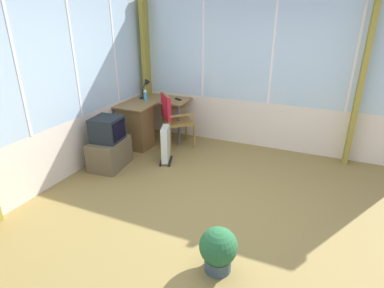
% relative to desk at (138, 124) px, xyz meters
% --- Properties ---
extents(ground, '(5.54, 5.79, 0.06)m').
position_rel_desk_xyz_m(ground, '(-1.39, -2.07, -0.44)').
color(ground, olive).
extents(north_window_panel, '(4.54, 0.07, 2.61)m').
position_rel_desk_xyz_m(north_window_panel, '(-1.39, 0.36, 0.90)').
color(north_window_panel, silver).
rests_on(north_window_panel, ground).
extents(east_window_panel, '(0.07, 4.79, 2.61)m').
position_rel_desk_xyz_m(east_window_panel, '(0.90, -2.07, 0.89)').
color(east_window_panel, silver).
rests_on(east_window_panel, ground).
extents(curtain_corner, '(0.30, 0.11, 2.51)m').
position_rel_desk_xyz_m(curtain_corner, '(0.77, 0.23, 0.85)').
color(curtain_corner, olive).
rests_on(curtain_corner, ground).
extents(curtain_east_far, '(0.30, 0.08, 2.51)m').
position_rel_desk_xyz_m(curtain_east_far, '(0.82, -3.38, 0.85)').
color(curtain_east_far, olive).
rests_on(curtain_east_far, ground).
extents(desk, '(1.14, 1.00, 0.76)m').
position_rel_desk_xyz_m(desk, '(0.00, 0.00, 0.00)').
color(desk, olive).
rests_on(desk, ground).
extents(desk_lamp, '(0.22, 0.19, 0.35)m').
position_rel_desk_xyz_m(desk_lamp, '(0.52, 0.09, 0.58)').
color(desk_lamp, black).
rests_on(desk_lamp, desk).
extents(tv_remote, '(0.11, 0.15, 0.02)m').
position_rel_desk_xyz_m(tv_remote, '(0.60, -0.50, 0.36)').
color(tv_remote, black).
rests_on(tv_remote, desk).
extents(spray_bottle, '(0.06, 0.06, 0.22)m').
position_rel_desk_xyz_m(spray_bottle, '(0.32, 0.01, 0.45)').
color(spray_bottle, '#43A8D8').
rests_on(spray_bottle, desk).
extents(wooden_armchair, '(0.68, 0.68, 0.95)m').
position_rel_desk_xyz_m(wooden_armchair, '(0.25, -0.54, 0.18)').
color(wooden_armchair, olive).
rests_on(wooden_armchair, ground).
extents(tv_on_stand, '(0.69, 0.51, 0.80)m').
position_rel_desk_xyz_m(tv_on_stand, '(-0.86, -0.04, -0.06)').
color(tv_on_stand, brown).
rests_on(tv_on_stand, ground).
extents(space_heater, '(0.41, 0.28, 0.59)m').
position_rel_desk_xyz_m(space_heater, '(-0.35, -0.74, -0.11)').
color(space_heater, silver).
rests_on(space_heater, ground).
extents(potted_plant, '(0.35, 0.35, 0.44)m').
position_rel_desk_xyz_m(potted_plant, '(-2.21, -2.28, -0.18)').
color(potted_plant, '#384D55').
rests_on(potted_plant, ground).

